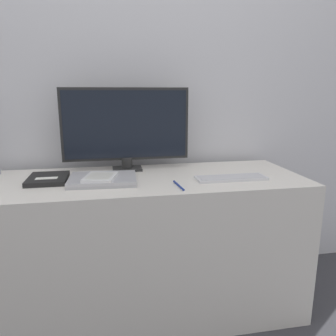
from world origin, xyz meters
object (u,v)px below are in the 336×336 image
(keyboard, at_px, (231,178))
(laptop, at_px, (103,179))
(pen, at_px, (179,185))
(notebook, at_px, (48,179))
(ereader, at_px, (100,177))
(monitor, at_px, (126,127))

(keyboard, relative_size, laptop, 1.07)
(laptop, relative_size, pen, 2.19)
(notebook, bearing_deg, laptop, -14.14)
(laptop, bearing_deg, ereader, -121.15)
(ereader, bearing_deg, laptop, 58.85)
(laptop, relative_size, notebook, 1.44)
(laptop, relative_size, ereader, 1.59)
(ereader, xyz_separation_m, notebook, (-0.24, 0.08, -0.02))
(monitor, bearing_deg, notebook, -157.13)
(monitor, bearing_deg, ereader, -119.54)
(laptop, bearing_deg, keyboard, -6.02)
(ereader, bearing_deg, pen, -19.03)
(keyboard, height_order, pen, keyboard)
(monitor, bearing_deg, pen, -60.53)
(keyboard, bearing_deg, monitor, 148.87)
(keyboard, relative_size, notebook, 1.55)
(monitor, bearing_deg, keyboard, -31.13)
(ereader, relative_size, pen, 1.38)
(notebook, distance_m, pen, 0.61)
(monitor, xyz_separation_m, keyboard, (0.47, -0.28, -0.22))
(monitor, distance_m, notebook, 0.46)
(keyboard, xyz_separation_m, notebook, (-0.84, 0.13, 0.00))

